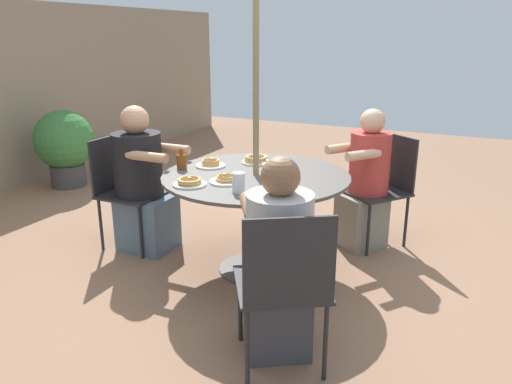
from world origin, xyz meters
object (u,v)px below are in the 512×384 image
Objects in this scene: patio_chair_east at (383,183)px; pancake_plate_a at (226,180)px; patio_chair_north at (284,281)px; diner_south at (142,186)px; coffee_cup at (268,171)px; syrup_bottle at (182,161)px; patio_table at (256,192)px; patio_chair_south at (124,185)px; potted_shrub at (65,144)px; diner_east at (366,185)px; pancake_plate_b at (210,164)px; pancake_plate_c at (190,182)px; drinking_glass_a at (239,182)px; diner_north at (278,267)px; pancake_plate_d at (256,160)px.

patio_chair_east is 1.43m from pancake_plate_a.
patio_chair_north is 1.89m from patio_chair_east.
diner_south reaches higher than coffee_cup.
diner_south is at bearing 80.30° from syrup_bottle.
patio_chair_north is (-0.97, -0.62, -0.09)m from patio_table.
patio_chair_south is at bearing -90.00° from diner_south.
pancake_plate_a is 0.25× the size of potted_shrub.
patio_chair_north is 0.79× the size of diner_east.
patio_table is 1.15m from patio_chair_east.
potted_shrub is at bearing 65.74° from pancake_plate_a.
potted_shrub is at bearing 69.21° from pancake_plate_b.
pancake_plate_c is at bearing 133.39° from coffee_cup.
drinking_glass_a is at bearing -88.96° from pancake_plate_c.
patio_chair_north reaches higher than coffee_cup.
patio_chair_east is 0.77× the size of diner_south.
patio_chair_south is at bearing 91.47° from patio_table.
patio_table is at bearing -79.70° from syrup_bottle.
diner_north is at bearing 90.00° from patio_chair_north.
pancake_plate_a is (-0.26, 0.09, 0.14)m from patio_table.
patio_table is 1.17× the size of diner_east.
pancake_plate_b reaches higher than patio_table.
patio_chair_east is at bearing -30.19° from coffee_cup.
potted_shrub is at bearing 64.88° from syrup_bottle.
patio_chair_east is 1.07m from pancake_plate_d.
patio_chair_south is 1.10m from pancake_plate_a.
pancake_plate_c is 0.35m from drinking_glass_a.
drinking_glass_a is at bearing 174.27° from coffee_cup.
coffee_cup reaches higher than pancake_plate_c.
diner_east reaches higher than coffee_cup.
diner_east reaches higher than diner_north.
pancake_plate_a is at bearing 73.59° from diner_south.
coffee_cup is (-0.97, 0.57, 0.27)m from patio_chair_east.
diner_east is at bearing -22.72° from drinking_glass_a.
coffee_cup reaches higher than pancake_plate_a.
patio_chair_south is 0.99m from pancake_plate_c.
coffee_cup is at bearing -45.38° from pancake_plate_a.
pancake_plate_d reaches higher than pancake_plate_a.
patio_chair_east reaches higher than coffee_cup.
patio_chair_north is 0.82m from drinking_glass_a.
patio_chair_north is 3.95m from potted_shrub.
diner_south is 7.59× the size of syrup_bottle.
pancake_plate_d is (1.10, 0.66, 0.25)m from diner_north.
patio_chair_south is at bearing 66.29° from pancake_plate_c.
diner_east is at bearing 90.00° from patio_chair_east.
pancake_plate_a is 0.23m from drinking_glass_a.
pancake_plate_a is (-1.18, 0.78, 0.23)m from patio_chair_east.
potted_shrub is (0.05, 3.51, -0.02)m from patio_chair_east.
diner_north is 0.67m from drinking_glass_a.
diner_south is (-0.02, 0.97, -0.08)m from patio_table.
patio_chair_south is 8.52× the size of coffee_cup.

